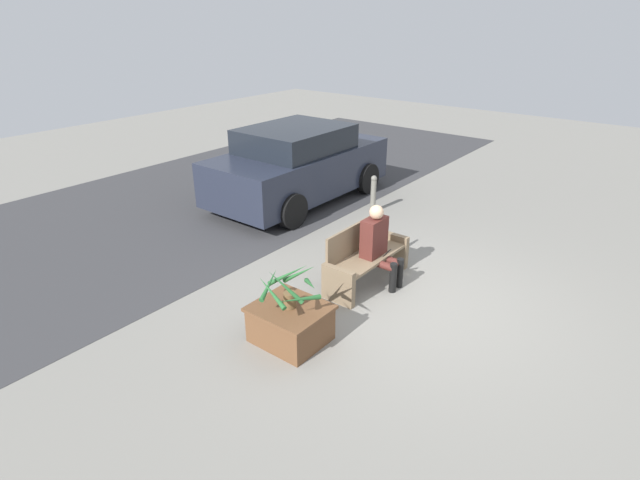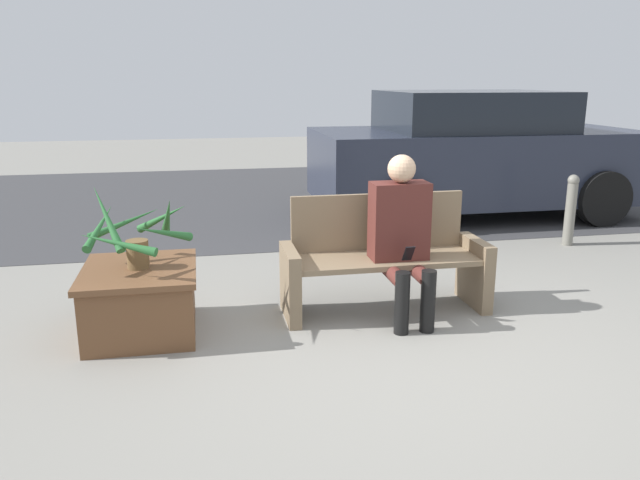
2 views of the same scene
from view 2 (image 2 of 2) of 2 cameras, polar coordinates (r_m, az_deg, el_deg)
name	(u,v)px [view 2 (image 2 of 2)]	position (r m, az deg, el deg)	size (l,w,h in m)	color
ground_plane	(411,355)	(4.11, 8.36, -10.35)	(30.00, 30.00, 0.00)	gray
road_surface	(287,196)	(9.32, -3.00, 4.01)	(20.00, 6.00, 0.01)	#38383A
bench	(383,259)	(4.74, 5.82, -1.75)	(1.54, 0.51, 0.86)	#7A664C
person_seated	(402,231)	(4.54, 7.51, 0.81)	(0.42, 0.56, 1.20)	#51231E
planter_box	(141,297)	(4.50, -16.04, -5.07)	(0.76, 0.86, 0.47)	brown
potted_plant	(136,232)	(4.37, -16.51, 0.68)	(0.73, 0.74, 0.58)	brown
parked_car	(474,155)	(8.20, 13.87, 7.57)	(4.02, 1.98, 1.56)	#232838
bollard_post	(571,208)	(7.04, 21.94, 2.70)	(0.12, 0.12, 0.75)	slate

